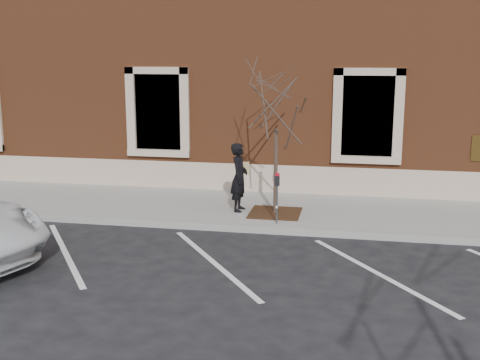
# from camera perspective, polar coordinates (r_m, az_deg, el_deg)

# --- Properties ---
(ground) EXTENTS (120.00, 120.00, 0.00)m
(ground) POSITION_cam_1_polar(r_m,az_deg,el_deg) (14.18, -0.46, -4.85)
(ground) COLOR #28282B
(ground) RESTS_ON ground
(sidewalk_near) EXTENTS (40.00, 3.50, 0.15)m
(sidewalk_near) POSITION_cam_1_polar(r_m,az_deg,el_deg) (15.81, 0.79, -2.78)
(sidewalk_near) COLOR #9E9B94
(sidewalk_near) RESTS_ON ground
(curb_near) EXTENTS (40.00, 0.12, 0.15)m
(curb_near) POSITION_cam_1_polar(r_m,az_deg,el_deg) (14.11, -0.50, -4.62)
(curb_near) COLOR #9E9E99
(curb_near) RESTS_ON ground
(parking_stripes) EXTENTS (28.00, 4.40, 0.01)m
(parking_stripes) POSITION_cam_1_polar(r_m,az_deg,el_deg) (12.14, -2.53, -7.80)
(parking_stripes) COLOR silver
(parking_stripes) RESTS_ON ground
(building_civic) EXTENTS (40.00, 8.62, 8.00)m
(building_civic) POSITION_cam_1_polar(r_m,az_deg,el_deg) (21.21, 3.74, 11.69)
(building_civic) COLOR brown
(building_civic) RESTS_ON ground
(man) EXTENTS (0.44, 0.65, 1.74)m
(man) POSITION_cam_1_polar(r_m,az_deg,el_deg) (15.18, -0.08, 0.26)
(man) COLOR black
(man) RESTS_ON sidewalk_near
(parking_meter) EXTENTS (0.11, 0.08, 1.21)m
(parking_meter) POSITION_cam_1_polar(r_m,az_deg,el_deg) (14.05, 3.54, -0.84)
(parking_meter) COLOR #595B60
(parking_meter) RESTS_ON sidewalk_near
(tree_grate) EXTENTS (1.26, 1.26, 0.03)m
(tree_grate) POSITION_cam_1_polar(r_m,az_deg,el_deg) (15.13, 3.35, -3.13)
(tree_grate) COLOR #3D2313
(tree_grate) RESTS_ON sidewalk_near
(sapling) EXTENTS (2.32, 2.32, 3.87)m
(sapling) POSITION_cam_1_polar(r_m,az_deg,el_deg) (14.66, 3.48, 7.09)
(sapling) COLOR #47342B
(sapling) RESTS_ON sidewalk_near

